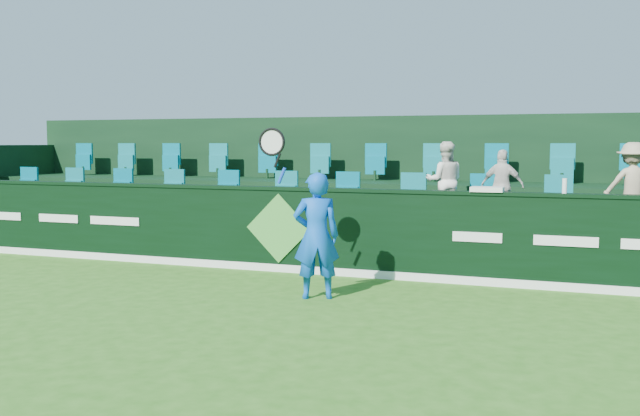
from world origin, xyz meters
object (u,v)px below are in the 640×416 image
at_px(spectator_middle, 502,186).
at_px(towel, 487,189).
at_px(spectator_left, 445,181).
at_px(tennis_player, 316,234).
at_px(spectator_right, 632,185).
at_px(drinks_bottle, 565,186).

distance_m(spectator_middle, towel, 1.12).
bearing_deg(spectator_left, tennis_player, 52.73).
height_order(tennis_player, towel, tennis_player).
xyz_separation_m(spectator_left, spectator_right, (2.79, 0.00, -0.01)).
distance_m(spectator_left, drinks_bottle, 2.17).
bearing_deg(drinks_bottle, spectator_middle, 130.33).
bearing_deg(drinks_bottle, tennis_player, -150.70).
distance_m(tennis_player, spectator_left, 3.11).
relative_size(spectator_left, spectator_middle, 1.11).
bearing_deg(spectator_right, tennis_player, 27.03).
bearing_deg(tennis_player, towel, 40.60).
distance_m(spectator_left, spectator_middle, 0.91).
relative_size(spectator_right, drinks_bottle, 6.01).
relative_size(spectator_right, towel, 2.75).
height_order(tennis_player, drinks_bottle, tennis_player).
bearing_deg(spectator_middle, drinks_bottle, 138.51).
height_order(tennis_player, spectator_left, tennis_player).
distance_m(spectator_right, towel, 2.27).
bearing_deg(tennis_player, spectator_middle, 53.56).
height_order(spectator_right, towel, spectator_right).
distance_m(spectator_middle, drinks_bottle, 1.47).
distance_m(tennis_player, towel, 2.67).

